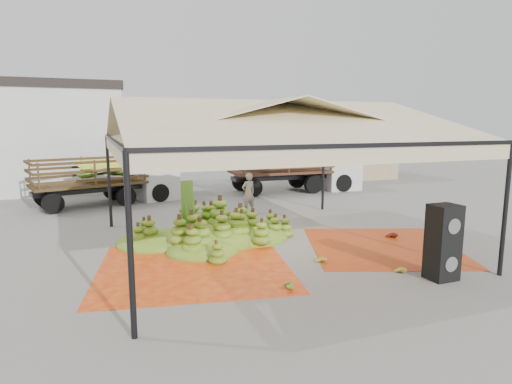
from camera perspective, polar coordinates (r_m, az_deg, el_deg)
name	(u,v)px	position (r m, az deg, el deg)	size (l,w,h in m)	color
ground	(269,246)	(12.05, 1.68, -7.24)	(90.00, 90.00, 0.00)	slate
canopy_tent	(269,127)	(11.56, 1.76, 8.65)	(8.10, 8.10, 4.00)	black
building_tan	(335,144)	(27.77, 10.49, 6.28)	(6.30, 5.30, 4.10)	tan
tarp_left	(194,267)	(10.46, -8.23, -9.89)	(4.44, 4.22, 0.01)	orange
tarp_right	(382,246)	(12.51, 16.43, -6.98)	(3.88, 4.07, 0.01)	#C44012
banana_heap	(208,223)	(12.45, -6.43, -4.14)	(5.13, 4.21, 1.10)	#5C851B
hand_yellow_a	(399,270)	(10.42, 18.55, -9.85)	(0.42, 0.34, 0.19)	#BD8B25
hand_yellow_b	(320,260)	(10.70, 8.58, -8.96)	(0.41, 0.34, 0.19)	#AE8922
hand_red_a	(428,257)	(11.67, 21.96, -8.00)	(0.41, 0.34, 0.19)	#542013
hand_red_b	(391,235)	(13.38, 17.57, -5.50)	(0.50, 0.41, 0.23)	#531713
hand_green	(285,284)	(9.08, 3.87, -12.15)	(0.48, 0.39, 0.22)	#487117
hanging_bunches	(278,151)	(12.27, 2.93, 5.50)	(4.74, 0.24, 0.20)	#4C7217
speaker_stack	(443,242)	(10.24, 23.66, -6.16)	(0.61, 0.53, 1.67)	black
banana_leaves	(187,249)	(11.94, -9.23, -7.51)	(0.96, 1.36, 3.70)	#327B20
vendor	(248,193)	(16.22, -1.02, -0.16)	(0.56, 0.37, 1.54)	gray
truck_left	(112,174)	(19.26, -18.60, 2.26)	(6.20, 3.45, 2.02)	#50351A
truck_right	(300,164)	(21.73, 5.90, 3.78)	(6.59, 2.49, 2.24)	#522D1B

